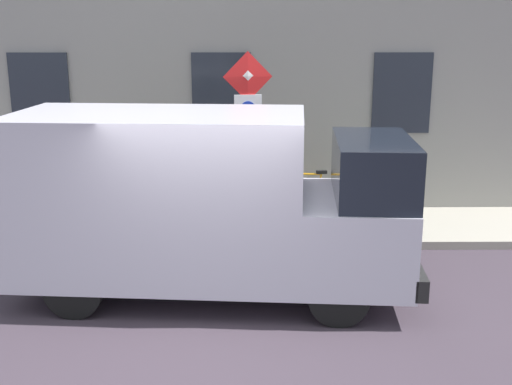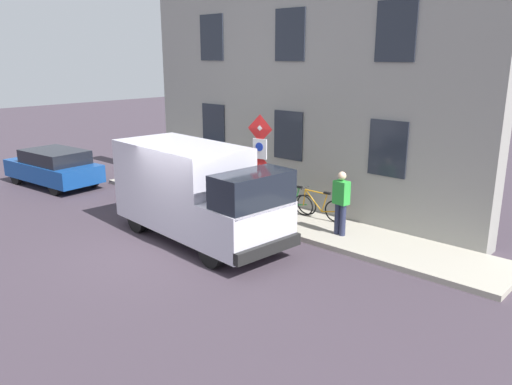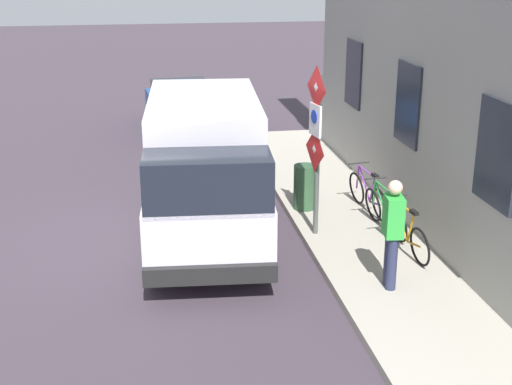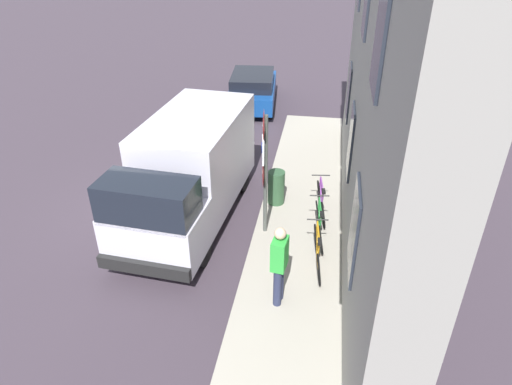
# 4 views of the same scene
# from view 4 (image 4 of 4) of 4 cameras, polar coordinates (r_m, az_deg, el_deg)

# --- Properties ---
(ground_plane) EXTENTS (80.00, 80.00, 0.00)m
(ground_plane) POSITION_cam_4_polar(r_m,az_deg,el_deg) (12.08, -11.89, -2.60)
(ground_plane) COLOR #3C323B
(sidewalk_slab) EXTENTS (2.08, 14.33, 0.14)m
(sidewalk_slab) POSITION_cam_4_polar(r_m,az_deg,el_deg) (11.35, 5.44, -3.96)
(sidewalk_slab) COLOR #A39D8E
(sidewalk_slab) RESTS_ON ground_plane
(building_facade) EXTENTS (0.75, 12.33, 7.43)m
(building_facade) POSITION_cam_4_polar(r_m,az_deg,el_deg) (9.80, 14.84, 13.20)
(building_facade) COLOR gray
(building_facade) RESTS_ON ground_plane
(sign_post_stacked) EXTENTS (0.19, 0.56, 2.95)m
(sign_post_stacked) POSITION_cam_4_polar(r_m,az_deg,el_deg) (9.99, 0.95, 4.12)
(sign_post_stacked) COLOR #474C47
(sign_post_stacked) RESTS_ON sidewalk_slab
(delivery_van) EXTENTS (2.40, 5.47, 2.50)m
(delivery_van) POSITION_cam_4_polar(r_m,az_deg,el_deg) (11.19, -8.30, 2.87)
(delivery_van) COLOR silver
(delivery_van) RESTS_ON ground_plane
(parked_hatchback) EXTENTS (2.11, 4.14, 1.38)m
(parked_hatchback) POSITION_cam_4_polar(r_m,az_deg,el_deg) (18.86, -0.40, 12.88)
(parked_hatchback) COLOR navy
(parked_hatchback) RESTS_ON ground_plane
(bicycle_orange) EXTENTS (0.46, 1.71, 0.89)m
(bicycle_orange) POSITION_cam_4_polar(r_m,az_deg,el_deg) (9.78, 7.69, -7.37)
(bicycle_orange) COLOR black
(bicycle_orange) RESTS_ON sidewalk_slab
(bicycle_green) EXTENTS (0.46, 1.72, 0.89)m
(bicycle_green) POSITION_cam_4_polar(r_m,az_deg,el_deg) (10.60, 7.94, -4.03)
(bicycle_green) COLOR black
(bicycle_green) RESTS_ON sidewalk_slab
(bicycle_purple) EXTENTS (0.47, 1.71, 0.89)m
(bicycle_purple) POSITION_cam_4_polar(r_m,az_deg,el_deg) (11.45, 8.16, -1.19)
(bicycle_purple) COLOR black
(bicycle_purple) RESTS_ON sidewalk_slab
(pedestrian) EXTENTS (0.31, 0.43, 1.72)m
(pedestrian) POSITION_cam_4_polar(r_m,az_deg,el_deg) (8.53, 2.93, -8.84)
(pedestrian) COLOR #262B47
(pedestrian) RESTS_ON sidewalk_slab
(litter_bin) EXTENTS (0.44, 0.44, 0.90)m
(litter_bin) POSITION_cam_4_polar(r_m,az_deg,el_deg) (11.81, 2.54, 0.65)
(litter_bin) COLOR #2D5133
(litter_bin) RESTS_ON sidewalk_slab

